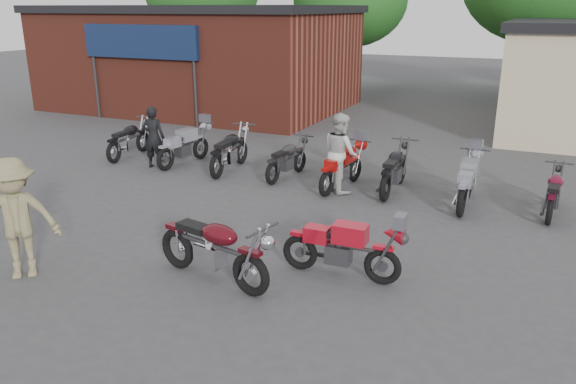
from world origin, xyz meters
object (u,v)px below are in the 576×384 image
at_px(row_bike_0, 129,138).
at_px(row_bike_3, 287,157).
at_px(helmet, 214,248).
at_px(row_bike_1, 184,144).
at_px(person_tan, 16,219).
at_px(row_bike_5, 395,167).
at_px(row_bike_2, 230,148).
at_px(row_bike_7, 554,191).
at_px(row_bike_4, 342,165).
at_px(sportbike, 343,245).
at_px(row_bike_6, 468,179).
at_px(person_light, 341,152).
at_px(person_dark, 154,137).
at_px(vintage_motorcycle, 214,245).

xyz_separation_m(row_bike_0, row_bike_3, (5.10, -0.02, -0.04)).
relative_size(helmet, row_bike_1, 0.14).
relative_size(person_tan, row_bike_5, 0.95).
relative_size(row_bike_2, row_bike_7, 1.16).
bearing_deg(row_bike_1, row_bike_3, -83.04).
bearing_deg(row_bike_7, row_bike_0, 92.77).
bearing_deg(row_bike_3, row_bike_2, 98.23).
bearing_deg(row_bike_4, person_tan, 163.02).
distance_m(sportbike, person_tan, 5.23).
xyz_separation_m(person_tan, row_bike_1, (-1.55, 6.88, -0.41)).
height_order(person_tan, row_bike_1, person_tan).
bearing_deg(row_bike_5, row_bike_1, 89.56).
height_order(helmet, row_bike_2, row_bike_2).
bearing_deg(sportbike, row_bike_6, 71.55).
height_order(person_light, row_bike_1, person_light).
xyz_separation_m(person_light, row_bike_2, (-3.25, 0.40, -0.32)).
height_order(person_dark, person_light, person_light).
xyz_separation_m(vintage_motorcycle, row_bike_6, (3.15, 5.44, -0.04)).
xyz_separation_m(row_bike_3, row_bike_6, (4.50, -0.33, 0.07)).
bearing_deg(person_tan, row_bike_6, 4.53).
relative_size(vintage_motorcycle, row_bike_3, 1.20).
height_order(person_light, row_bike_7, person_light).
distance_m(helmet, row_bike_6, 5.90).
bearing_deg(vintage_motorcycle, row_bike_7, 61.16).
bearing_deg(helmet, row_bike_1, 128.91).
distance_m(vintage_motorcycle, person_tan, 3.18).
bearing_deg(person_light, vintage_motorcycle, 132.15).
xyz_separation_m(person_dark, person_light, (5.30, 0.16, 0.10)).
bearing_deg(row_bike_1, row_bike_4, -86.23).
height_order(row_bike_3, row_bike_4, row_bike_4).
distance_m(row_bike_3, row_bike_4, 1.60).
distance_m(row_bike_6, row_bike_7, 1.74).
height_order(row_bike_0, row_bike_1, row_bike_1).
bearing_deg(sportbike, person_dark, 147.39).
height_order(row_bike_5, row_bike_6, row_bike_5).
distance_m(person_tan, row_bike_5, 8.16).
height_order(row_bike_0, row_bike_6, row_bike_6).
bearing_deg(row_bike_7, sportbike, 149.78).
height_order(row_bike_2, row_bike_7, row_bike_2).
distance_m(helmet, row_bike_0, 7.66).
bearing_deg(row_bike_3, row_bike_4, -93.08).
height_order(row_bike_1, row_bike_2, row_bike_2).
bearing_deg(row_bike_5, vintage_motorcycle, 165.62).
xyz_separation_m(person_tan, row_bike_7, (7.85, 6.71, -0.47)).
bearing_deg(person_tan, row_bike_4, 21.82).
xyz_separation_m(person_dark, row_bike_7, (9.95, 0.45, -0.31)).
height_order(row_bike_0, row_bike_5, row_bike_5).
relative_size(person_dark, row_bike_6, 0.81).
bearing_deg(row_bike_1, row_bike_5, -83.10).
bearing_deg(row_bike_4, person_dark, 102.50).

